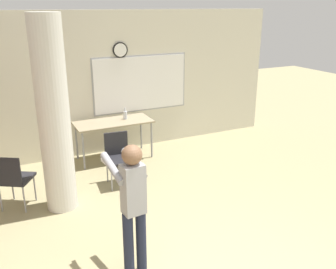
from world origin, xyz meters
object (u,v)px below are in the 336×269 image
person_playing_front (132,201)px  chair_near_pillar (13,177)px  folding_table (113,124)px  bottle_on_table (125,115)px  chair_table_front (118,155)px

person_playing_front → chair_near_pillar: bearing=117.0°
folding_table → chair_near_pillar: bearing=-147.8°
bottle_on_table → person_playing_front: bearing=-108.5°
folding_table → person_playing_front: 3.43m
bottle_on_table → chair_table_front: bearing=-115.7°
chair_near_pillar → person_playing_front: (1.07, -2.10, 0.41)m
chair_table_front → chair_near_pillar: bearing=-175.1°
chair_near_pillar → bottle_on_table: bearing=29.9°
chair_table_front → person_playing_front: 2.35m
folding_table → chair_table_front: (-0.28, -1.07, -0.19)m
folding_table → chair_near_pillar: (-1.93, -1.21, -0.19)m
folding_table → bottle_on_table: 0.30m
chair_near_pillar → chair_table_front: bearing=4.9°
bottle_on_table → folding_table: bearing=-169.3°
chair_table_front → person_playing_front: size_ratio=0.56×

